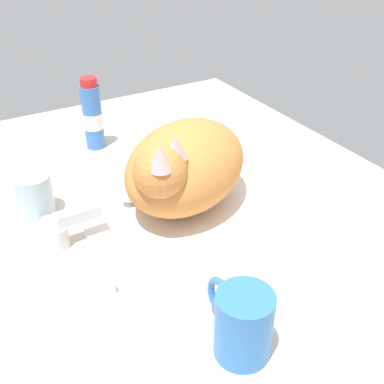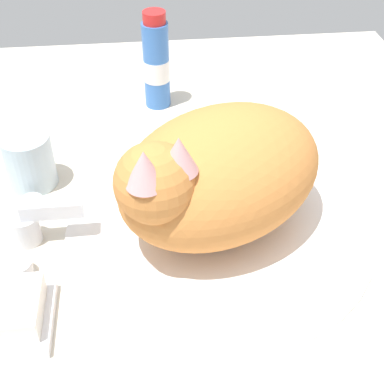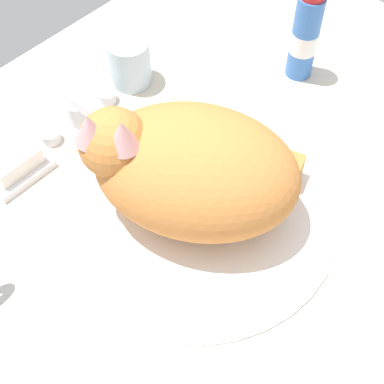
{
  "view_description": "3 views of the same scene",
  "coord_description": "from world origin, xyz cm",
  "views": [
    {
      "loc": [
        -62.84,
        35.06,
        48.46
      ],
      "look_at": [
        -1.99,
        -0.07,
        3.9
      ],
      "focal_mm": 45.05,
      "sensor_mm": 36.0,
      "label": 1
    },
    {
      "loc": [
        -46.96,
        8.39,
        45.46
      ],
      "look_at": [
        -1.35,
        3.5,
        6.91
      ],
      "focal_mm": 49.42,
      "sensor_mm": 36.0,
      "label": 2
    },
    {
      "loc": [
        -31.26,
        -28.36,
        62.68
      ],
      "look_at": [
        -1.17,
        -0.41,
        5.36
      ],
      "focal_mm": 53.5,
      "sensor_mm": 36.0,
      "label": 3
    }
  ],
  "objects": [
    {
      "name": "rinse_cup",
      "position": [
        11.0,
        23.8,
        3.78
      ],
      "size": [
        6.41,
        6.41,
        7.55
      ],
      "color": "silver",
      "rests_on": "ground_plane"
    },
    {
      "name": "cat",
      "position": [
        -0.4,
        0.84,
        8.44
      ],
      "size": [
        28.02,
        30.91,
        16.89
      ],
      "color": "#D17F3D",
      "rests_on": "sink_basin"
    },
    {
      "name": "soap_bar",
      "position": [
        -12.28,
        22.24,
        2.53
      ],
      "size": [
        6.93,
        4.7,
        2.66
      ],
      "primitive_type": "cube",
      "rotation": [
        0.0,
        0.0,
        0.0
      ],
      "color": "white",
      "rests_on": "soap_dish"
    },
    {
      "name": "faucet",
      "position": [
        0.0,
        22.26,
        2.42
      ],
      "size": [
        13.69,
        9.12,
        5.77
      ],
      "color": "silver",
      "rests_on": "ground_plane"
    },
    {
      "name": "sink_basin",
      "position": [
        0.0,
        0.0,
        0.41
      ],
      "size": [
        37.68,
        37.68,
        0.82
      ],
      "primitive_type": "cylinder",
      "color": "white",
      "rests_on": "ground_plane"
    },
    {
      "name": "toothpaste_bottle",
      "position": [
        30.21,
        5.81,
        7.36
      ],
      "size": [
        4.21,
        4.21,
        15.7
      ],
      "color": "#3870C6",
      "rests_on": "ground_plane"
    },
    {
      "name": "soap_dish",
      "position": [
        -12.28,
        22.24,
        0.6
      ],
      "size": [
        9.0,
        6.4,
        1.2
      ],
      "primitive_type": "cube",
      "color": "white",
      "rests_on": "ground_plane"
    },
    {
      "name": "ground_plane",
      "position": [
        0.0,
        0.0,
        -1.5
      ],
      "size": [
        110.0,
        82.5,
        3.0
      ],
      "primitive_type": "cube",
      "color": "beige"
    }
  ]
}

